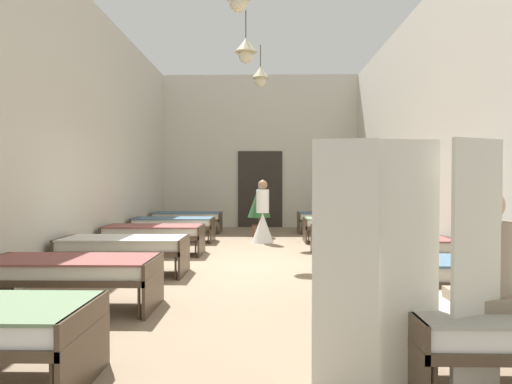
# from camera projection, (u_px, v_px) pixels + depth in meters

# --- Properties ---
(ground_plane) EXTENTS (6.75, 13.17, 0.10)m
(ground_plane) POSITION_uv_depth(u_px,v_px,m) (256.00, 266.00, 7.67)
(ground_plane) COLOR #8C755B
(room_shell) EXTENTS (6.55, 12.77, 4.82)m
(room_shell) POSITION_uv_depth(u_px,v_px,m) (258.00, 133.00, 8.96)
(room_shell) COLOR beige
(room_shell) RESTS_ON ground
(bed_left_row_1) EXTENTS (1.90, 0.84, 0.57)m
(bed_left_row_1) POSITION_uv_depth(u_px,v_px,m) (71.00, 270.00, 4.91)
(bed_left_row_1) COLOR #473828
(bed_left_row_1) RESTS_ON ground
(bed_right_row_1) EXTENTS (1.90, 0.84, 0.57)m
(bed_right_row_1) POSITION_uv_depth(u_px,v_px,m) (436.00, 272.00, 4.83)
(bed_right_row_1) COLOR #473828
(bed_right_row_1) RESTS_ON ground
(bed_left_row_2) EXTENTS (1.90, 0.84, 0.57)m
(bed_left_row_2) POSITION_uv_depth(u_px,v_px,m) (124.00, 246.00, 6.77)
(bed_left_row_2) COLOR #473828
(bed_left_row_2) RESTS_ON ground
(bed_right_row_2) EXTENTS (1.90, 0.84, 0.57)m
(bed_right_row_2) POSITION_uv_depth(u_px,v_px,m) (388.00, 247.00, 6.69)
(bed_right_row_2) COLOR #473828
(bed_right_row_2) RESTS_ON ground
(bed_left_row_3) EXTENTS (1.90, 0.84, 0.57)m
(bed_left_row_3) POSITION_uv_depth(u_px,v_px,m) (154.00, 232.00, 8.63)
(bed_left_row_3) COLOR #473828
(bed_left_row_3) RESTS_ON ground
(bed_right_row_3) EXTENTS (1.90, 0.84, 0.57)m
(bed_right_row_3) POSITION_uv_depth(u_px,v_px,m) (361.00, 233.00, 8.55)
(bed_right_row_3) COLOR #473828
(bed_right_row_3) RESTS_ON ground
(bed_left_row_4) EXTENTS (1.90, 0.84, 0.57)m
(bed_left_row_4) POSITION_uv_depth(u_px,v_px,m) (174.00, 223.00, 10.49)
(bed_left_row_4) COLOR #473828
(bed_left_row_4) RESTS_ON ground
(bed_right_row_4) EXTENTS (1.90, 0.84, 0.57)m
(bed_right_row_4) POSITION_uv_depth(u_px,v_px,m) (344.00, 224.00, 10.42)
(bed_right_row_4) COLOR #473828
(bed_right_row_4) RESTS_ON ground
(bed_left_row_5) EXTENTS (1.90, 0.84, 0.57)m
(bed_left_row_5) POSITION_uv_depth(u_px,v_px,m) (188.00, 217.00, 12.36)
(bed_left_row_5) COLOR #473828
(bed_left_row_5) RESTS_ON ground
(bed_right_row_5) EXTENTS (1.90, 0.84, 0.57)m
(bed_right_row_5) POSITION_uv_depth(u_px,v_px,m) (332.00, 217.00, 12.28)
(bed_right_row_5) COLOR #473828
(bed_right_row_5) RESTS_ON ground
(nurse_near_aisle) EXTENTS (0.52, 0.52, 1.49)m
(nurse_near_aisle) POSITION_uv_depth(u_px,v_px,m) (263.00, 220.00, 10.37)
(nurse_near_aisle) COLOR white
(nurse_near_aisle) RESTS_ON ground
(patient_seated_primary) EXTENTS (0.44, 0.44, 0.80)m
(patient_seated_primary) POSITION_uv_depth(u_px,v_px,m) (487.00, 262.00, 3.03)
(patient_seated_primary) COLOR gray
(patient_seated_primary) RESTS_ON bed_right_row_0
(potted_plant) EXTENTS (0.59, 0.59, 1.34)m
(potted_plant) POSITION_uv_depth(u_px,v_px,m) (259.00, 205.00, 11.37)
(potted_plant) COLOR brown
(potted_plant) RESTS_ON ground
(privacy_screen) EXTENTS (1.25, 0.20, 1.70)m
(privacy_screen) POSITION_uv_depth(u_px,v_px,m) (410.00, 271.00, 2.84)
(privacy_screen) COLOR silver
(privacy_screen) RESTS_ON ground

